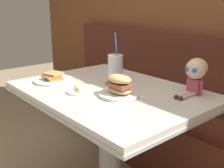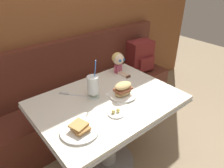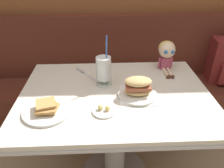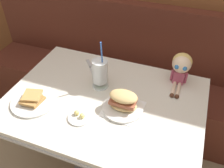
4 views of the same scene
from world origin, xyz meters
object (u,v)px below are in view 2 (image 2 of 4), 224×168
object	(u,v)px
backpack	(140,54)
milkshake_glass	(93,86)
toast_plate	(80,129)
seated_doll	(118,60)
butter_saucer	(116,113)
sandwich_plate	(123,91)
butter_knife	(68,94)

from	to	relation	value
backpack	milkshake_glass	bearing A→B (deg)	-154.76
toast_plate	backpack	size ratio (longest dim) A/B	0.62
milkshake_glass	backpack	distance (m)	1.20
seated_doll	backpack	distance (m)	0.75
butter_saucer	backpack	distance (m)	1.33
sandwich_plate	butter_saucer	distance (m)	0.24
milkshake_glass	butter_knife	bearing A→B (deg)	131.50
toast_plate	sandwich_plate	xyz separation A→B (m)	(0.48, 0.13, 0.03)
backpack	seated_doll	bearing A→B (deg)	-154.31
butter_knife	toast_plate	bearing A→B (deg)	-110.06
toast_plate	sandwich_plate	size ratio (longest dim) A/B	1.14
toast_plate	milkshake_glass	distance (m)	0.40
butter_knife	seated_doll	size ratio (longest dim) A/B	0.89
toast_plate	milkshake_glass	world-z (taller)	milkshake_glass
toast_plate	butter_knife	distance (m)	0.45
milkshake_glass	sandwich_plate	distance (m)	0.24
sandwich_plate	backpack	distance (m)	1.10
toast_plate	milkshake_glass	size ratio (longest dim) A/B	0.79
sandwich_plate	backpack	size ratio (longest dim) A/B	0.54
milkshake_glass	backpack	bearing A→B (deg)	25.24
milkshake_glass	backpack	world-z (taller)	milkshake_glass
seated_doll	backpack	world-z (taller)	seated_doll
butter_knife	backpack	size ratio (longest dim) A/B	0.48
toast_plate	seated_doll	distance (m)	0.86
toast_plate	milkshake_glass	bearing A→B (deg)	42.04
sandwich_plate	seated_doll	distance (m)	0.42
milkshake_glass	seated_doll	distance (m)	0.47
toast_plate	sandwich_plate	bearing A→B (deg)	14.85
toast_plate	butter_knife	world-z (taller)	toast_plate
toast_plate	butter_saucer	size ratio (longest dim) A/B	2.08
milkshake_glass	butter_knife	world-z (taller)	milkshake_glass
milkshake_glass	seated_doll	world-z (taller)	milkshake_glass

